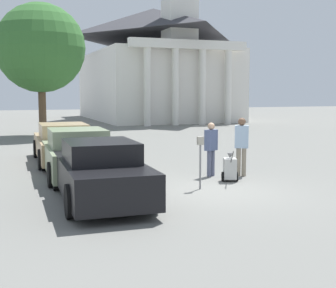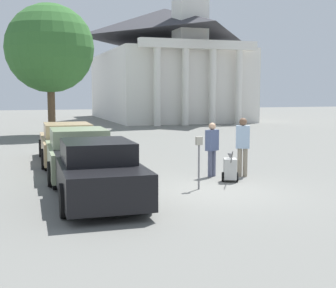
{
  "view_description": "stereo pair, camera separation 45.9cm",
  "coord_description": "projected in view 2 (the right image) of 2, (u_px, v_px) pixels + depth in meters",
  "views": [
    {
      "loc": [
        -5.21,
        -11.07,
        2.61
      ],
      "look_at": [
        -0.56,
        1.71,
        1.1
      ],
      "focal_mm": 50.0,
      "sensor_mm": 36.0,
      "label": 1
    },
    {
      "loc": [
        -4.78,
        -11.22,
        2.61
      ],
      "look_at": [
        -0.56,
        1.71,
        1.1
      ],
      "focal_mm": 50.0,
      "sensor_mm": 36.0,
      "label": 2
    }
  ],
  "objects": [
    {
      "name": "person_worker",
      "position": [
        212.0,
        146.0,
        14.44
      ],
      "size": [
        0.47,
        0.4,
        1.68
      ],
      "rotation": [
        0.0,
        0.0,
        3.64
      ],
      "color": "#515670",
      "rests_on": "ground_plane"
    },
    {
      "name": "person_supervisor",
      "position": [
        243.0,
        143.0,
        14.43
      ],
      "size": [
        0.47,
        0.39,
        1.82
      ],
      "rotation": [
        0.0,
        0.0,
        2.65
      ],
      "color": "gray",
      "rests_on": "ground_plane"
    },
    {
      "name": "parking_meter",
      "position": [
        199.0,
        153.0,
        12.51
      ],
      "size": [
        0.18,
        0.09,
        1.43
      ],
      "color": "slate",
      "rests_on": "ground_plane"
    },
    {
      "name": "ground_plane",
      "position": [
        208.0,
        191.0,
        12.36
      ],
      "size": [
        120.0,
        120.0,
        0.0
      ],
      "primitive_type": "plane",
      "color": "slate"
    },
    {
      "name": "equipment_cart",
      "position": [
        230.0,
        169.0,
        13.65
      ],
      "size": [
        0.55,
        0.99,
        1.0
      ],
      "rotation": [
        0.0,
        0.0,
        -0.36
      ],
      "color": "#B2B2AD",
      "rests_on": "ground_plane"
    },
    {
      "name": "parked_car_sage",
      "position": [
        79.0,
        154.0,
        14.51
      ],
      "size": [
        2.09,
        4.7,
        1.5
      ],
      "rotation": [
        0.0,
        0.0,
        -0.03
      ],
      "color": "gray",
      "rests_on": "ground_plane"
    },
    {
      "name": "shade_tree",
      "position": [
        50.0,
        49.0,
        27.36
      ],
      "size": [
        5.17,
        5.17,
        7.75
      ],
      "color": "brown",
      "rests_on": "ground_plane"
    },
    {
      "name": "church",
      "position": [
        166.0,
        61.0,
        44.78
      ],
      "size": [
        11.78,
        17.92,
        22.54
      ],
      "color": "silver",
      "rests_on": "ground_plane"
    },
    {
      "name": "parked_car_tan",
      "position": [
        67.0,
        144.0,
        17.56
      ],
      "size": [
        2.1,
        5.17,
        1.46
      ],
      "rotation": [
        0.0,
        0.0,
        -0.03
      ],
      "color": "tan",
      "rests_on": "ground_plane"
    },
    {
      "name": "parked_car_black",
      "position": [
        96.0,
        172.0,
        11.34
      ],
      "size": [
        2.04,
        4.87,
        1.47
      ],
      "rotation": [
        0.0,
        0.0,
        -0.03
      ],
      "color": "black",
      "rests_on": "ground_plane"
    }
  ]
}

